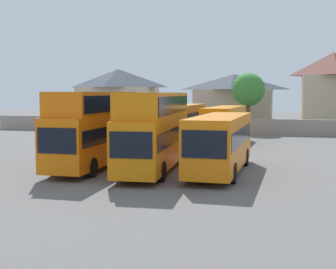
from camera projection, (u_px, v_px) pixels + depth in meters
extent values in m
plane|color=#605E5B|center=(205.00, 140.00, 45.51)|extent=(140.00, 140.00, 0.00)
cube|color=gray|center=(216.00, 126.00, 52.53)|extent=(56.00, 0.50, 1.80)
cube|color=orange|center=(94.00, 138.00, 28.79)|extent=(2.66, 10.21, 2.99)
cube|color=black|center=(57.00, 141.00, 23.81)|extent=(2.17, 0.12, 1.35)
cube|color=black|center=(94.00, 133.00, 28.76)|extent=(2.69, 9.40, 0.94)
cube|color=orange|center=(95.00, 103.00, 28.84)|extent=(2.60, 9.70, 1.40)
cube|color=black|center=(95.00, 103.00, 28.84)|extent=(2.68, 9.20, 0.98)
cylinder|color=black|center=(92.00, 167.00, 25.59)|extent=(0.32, 1.11, 1.10)
cylinder|color=black|center=(55.00, 166.00, 26.11)|extent=(0.32, 1.11, 1.10)
cylinder|color=black|center=(127.00, 153.00, 31.71)|extent=(0.32, 1.11, 1.10)
cylinder|color=black|center=(97.00, 152.00, 32.22)|extent=(0.32, 1.11, 1.10)
cube|color=orange|center=(155.00, 141.00, 27.69)|extent=(3.15, 11.08, 2.92)
cube|color=black|center=(131.00, 145.00, 22.28)|extent=(2.14, 0.22, 1.31)
cube|color=black|center=(155.00, 135.00, 27.66)|extent=(3.14, 10.21, 0.92)
cube|color=orange|center=(155.00, 105.00, 27.76)|extent=(3.07, 10.53, 1.43)
cube|color=black|center=(155.00, 105.00, 27.76)|extent=(3.12, 9.99, 1.00)
cylinder|color=black|center=(162.00, 171.00, 24.28)|extent=(0.37, 1.12, 1.10)
cylinder|color=black|center=(121.00, 170.00, 24.68)|extent=(0.37, 1.12, 1.10)
cylinder|color=black|center=(181.00, 155.00, 30.92)|extent=(0.37, 1.12, 1.10)
cylinder|color=black|center=(149.00, 154.00, 31.33)|extent=(0.37, 1.12, 1.10)
cube|color=orange|center=(221.00, 141.00, 26.91)|extent=(2.74, 10.07, 3.01)
cube|color=black|center=(204.00, 144.00, 22.06)|extent=(2.21, 0.13, 1.36)
cube|color=black|center=(221.00, 135.00, 26.88)|extent=(2.76, 9.27, 0.95)
cylinder|color=black|center=(233.00, 173.00, 23.74)|extent=(0.32, 1.11, 1.10)
cylinder|color=black|center=(189.00, 171.00, 24.36)|extent=(0.32, 1.11, 1.10)
cylinder|color=black|center=(246.00, 157.00, 29.70)|extent=(0.32, 1.11, 1.10)
cylinder|color=black|center=(210.00, 156.00, 30.32)|extent=(0.32, 1.11, 1.10)
cube|color=orange|center=(180.00, 122.00, 43.59)|extent=(3.01, 11.81, 3.19)
cube|color=black|center=(161.00, 121.00, 37.94)|extent=(2.26, 0.17, 1.44)
cube|color=black|center=(180.00, 118.00, 43.56)|extent=(3.01, 10.87, 1.01)
cylinder|color=black|center=(182.00, 141.00, 39.92)|extent=(0.34, 1.11, 1.10)
cylinder|color=black|center=(156.00, 140.00, 40.58)|extent=(0.34, 1.11, 1.10)
cylinder|color=black|center=(200.00, 134.00, 46.85)|extent=(0.34, 1.11, 1.10)
cylinder|color=black|center=(178.00, 133.00, 47.52)|extent=(0.34, 1.11, 1.10)
cube|color=orange|center=(225.00, 124.00, 42.07)|extent=(2.95, 10.55, 3.07)
cube|color=black|center=(214.00, 123.00, 37.04)|extent=(2.15, 0.18, 1.38)
cube|color=black|center=(225.00, 120.00, 42.04)|extent=(2.95, 9.72, 0.97)
cylinder|color=black|center=(231.00, 142.00, 38.78)|extent=(0.35, 1.11, 1.10)
cylinder|color=black|center=(205.00, 141.00, 39.44)|extent=(0.35, 1.11, 1.10)
cylinder|color=black|center=(242.00, 135.00, 44.95)|extent=(0.35, 1.11, 1.10)
cylinder|color=black|center=(219.00, 135.00, 45.60)|extent=(0.35, 1.11, 1.10)
cube|color=#C6B293|center=(118.00, 107.00, 65.25)|extent=(9.99, 7.46, 5.47)
pyramid|color=#3D424C|center=(118.00, 78.00, 64.89)|extent=(10.49, 7.84, 2.57)
cube|color=tan|center=(234.00, 109.00, 61.12)|extent=(9.91, 6.59, 5.14)
pyramid|color=#3D424C|center=(234.00, 82.00, 60.79)|extent=(10.41, 6.92, 2.04)
cube|color=#C6B293|center=(332.00, 103.00, 57.60)|extent=(7.30, 7.54, 6.85)
pyramid|color=brown|center=(333.00, 64.00, 57.16)|extent=(7.66, 7.92, 2.90)
cylinder|color=brown|center=(248.00, 117.00, 54.02)|extent=(0.48, 0.48, 3.73)
sphere|color=#387F33|center=(248.00, 90.00, 53.73)|extent=(3.88, 3.88, 3.88)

